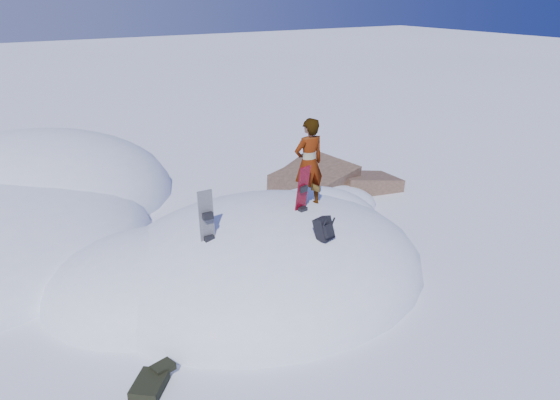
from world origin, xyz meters
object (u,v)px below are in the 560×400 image
snowboard_red (301,201)px  person (309,163)px  snowboard_dark (208,229)px  backpack (324,229)px

snowboard_red → person: 0.82m
snowboard_red → snowboard_dark: size_ratio=1.02×
backpack → person: (0.56, 1.37, 0.81)m
snowboard_dark → backpack: bearing=-29.2°
person → snowboard_red: bearing=38.9°
snowboard_dark → person: (2.44, 0.33, 0.78)m
snowboard_red → snowboard_dark: bearing=165.6°
snowboard_red → backpack: bearing=-115.1°
snowboard_red → backpack: 1.09m
snowboard_red → person: size_ratio=0.82×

